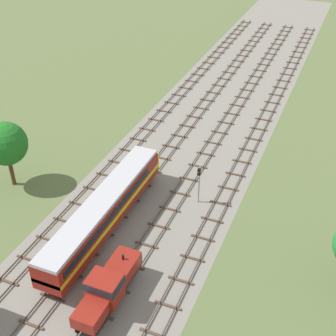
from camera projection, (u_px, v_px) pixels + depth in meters
name	position (u px, v px, depth m)	size (l,w,h in m)	color
ground_plane	(172.00, 173.00, 55.69)	(480.00, 480.00, 0.00)	#5B6B3D
ballast_bed	(172.00, 173.00, 55.69)	(18.24, 176.00, 0.01)	gray
track_far_left	(123.00, 156.00, 58.64)	(2.40, 126.00, 0.29)	#47382D
track_left	(157.00, 164.00, 57.14)	(2.40, 126.00, 0.29)	#47382D
track_centre_left	(193.00, 172.00, 55.63)	(2.40, 126.00, 0.29)	#47382D
track_centre	(232.00, 181.00, 54.13)	(2.40, 126.00, 0.29)	#47382D
shunter_loco_centre_left_near	(107.00, 287.00, 38.39)	(2.74, 8.46, 3.10)	maroon
diesel_railcar_left_mid	(104.00, 210.00, 45.80)	(2.96, 20.50, 3.80)	maroon
signal_post_nearest	(199.00, 180.00, 49.36)	(0.28, 0.47, 4.59)	gray
lineside_tree_0	(5.00, 144.00, 50.86)	(4.86, 4.86, 7.85)	#4C331E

